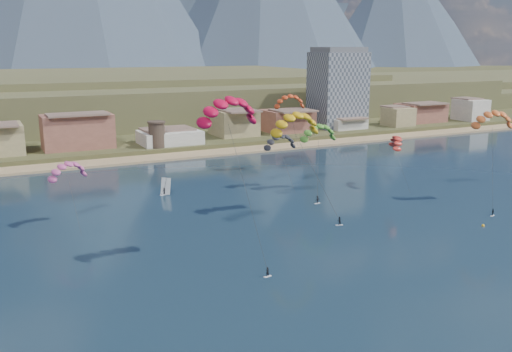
# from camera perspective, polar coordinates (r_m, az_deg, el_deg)

# --- Properties ---
(ground) EXTENTS (2400.00, 2400.00, 0.00)m
(ground) POSITION_cam_1_polar(r_m,az_deg,el_deg) (82.14, 10.24, -11.39)
(ground) COLOR black
(ground) RESTS_ON ground
(beach) EXTENTS (2200.00, 12.00, 0.90)m
(beach) POSITION_cam_1_polar(r_m,az_deg,el_deg) (174.78, -10.92, 1.80)
(beach) COLOR #A3855D
(beach) RESTS_ON ground
(land) EXTENTS (2200.00, 900.00, 4.00)m
(land) POSITION_cam_1_polar(r_m,az_deg,el_deg) (621.94, -22.61, 8.98)
(land) COLOR #4B4829
(land) RESTS_ON ground
(foothills) EXTENTS (940.00, 210.00, 18.00)m
(foothills) POSITION_cam_1_polar(r_m,az_deg,el_deg) (300.66, -13.53, 8.02)
(foothills) COLOR brown
(foothills) RESTS_ON ground
(town) EXTENTS (400.00, 24.00, 12.00)m
(town) POSITION_cam_1_polar(r_m,az_deg,el_deg) (183.25, -24.57, 3.82)
(town) COLOR beige
(town) RESTS_ON ground
(apartment_tower) EXTENTS (20.00, 16.00, 32.00)m
(apartment_tower) POSITION_cam_1_polar(r_m,az_deg,el_deg) (228.98, 8.41, 8.96)
(apartment_tower) COLOR gray
(apartment_tower) RESTS_ON ground
(watchtower) EXTENTS (5.82, 5.82, 8.60)m
(watchtower) POSITION_cam_1_polar(r_m,az_deg,el_deg) (182.66, -10.18, 4.26)
(watchtower) COLOR #47382D
(watchtower) RESTS_ON ground
(kitesurfer_red) EXTENTS (11.02, 11.62, 27.64)m
(kitesurfer_red) POSITION_cam_1_polar(r_m,az_deg,el_deg) (84.91, -2.87, 7.15)
(kitesurfer_red) COLOR silver
(kitesurfer_red) RESTS_ON ground
(kitesurfer_yellow) EXTENTS (11.41, 14.12, 23.14)m
(kitesurfer_yellow) POSITION_cam_1_polar(r_m,az_deg,el_deg) (112.37, 4.13, 5.73)
(kitesurfer_yellow) COLOR silver
(kitesurfer_yellow) RESTS_ON ground
(kitesurfer_orange) EXTENTS (13.88, 12.98, 22.60)m
(kitesurfer_orange) POSITION_cam_1_polar(r_m,az_deg,el_deg) (132.07, 23.25, 5.63)
(kitesurfer_orange) COLOR silver
(kitesurfer_orange) RESTS_ON ground
(kitesurfer_green) EXTENTS (12.53, 13.14, 18.78)m
(kitesurfer_green) POSITION_cam_1_polar(r_m,az_deg,el_deg) (133.03, 6.47, 4.68)
(kitesurfer_green) COLOR silver
(kitesurfer_green) RESTS_ON ground
(distant_kite_pink) EXTENTS (8.71, 7.05, 14.61)m
(distant_kite_pink) POSITION_cam_1_polar(r_m,az_deg,el_deg) (111.49, -18.83, 0.83)
(distant_kite_pink) COLOR #262626
(distant_kite_pink) RESTS_ON ground
(distant_kite_dark) EXTENTS (8.80, 5.72, 15.33)m
(distant_kite_dark) POSITION_cam_1_polar(r_m,az_deg,el_deg) (134.76, 2.52, 3.82)
(distant_kite_dark) COLOR #262626
(distant_kite_dark) RESTS_ON ground
(distant_kite_orange) EXTENTS (9.40, 6.52, 22.77)m
(distant_kite_orange) POSITION_cam_1_polar(r_m,az_deg,el_deg) (152.13, 3.50, 7.90)
(distant_kite_orange) COLOR #262626
(distant_kite_orange) RESTS_ON ground
(distant_kite_red) EXTENTS (6.23, 7.96, 14.63)m
(distant_kite_red) POSITION_cam_1_polar(r_m,az_deg,el_deg) (139.56, 14.15, 3.58)
(distant_kite_red) COLOR #262626
(distant_kite_red) RESTS_ON ground
(windsurfer) EXTENTS (2.31, 2.53, 3.99)m
(windsurfer) POSITION_cam_1_polar(r_m,az_deg,el_deg) (131.59, -9.36, -1.38)
(windsurfer) COLOR silver
(windsurfer) RESTS_ON ground
(buoy) EXTENTS (0.61, 0.61, 0.61)m
(buoy) POSITION_cam_1_polar(r_m,az_deg,el_deg) (116.24, 22.35, -4.75)
(buoy) COLOR yellow
(buoy) RESTS_ON ground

